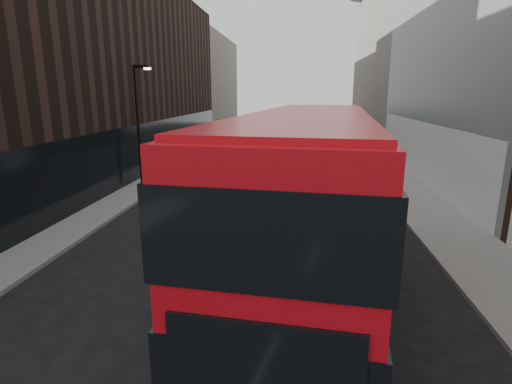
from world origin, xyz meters
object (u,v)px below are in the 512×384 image
(red_bus, at_px, (308,198))
(car_b, at_px, (289,168))
(street_lamp, at_px, (139,117))
(car_a, at_px, (337,175))
(car_c, at_px, (336,152))
(grey_bus, at_px, (323,125))

(red_bus, height_order, car_b, red_bus)
(street_lamp, distance_m, car_a, 12.35)
(car_b, bearing_deg, car_c, 68.55)
(car_c, bearing_deg, grey_bus, 90.89)
(car_a, bearing_deg, red_bus, -105.81)
(car_a, bearing_deg, car_c, 78.60)
(grey_bus, relative_size, car_a, 2.66)
(red_bus, relative_size, car_a, 2.82)
(car_a, height_order, car_c, car_a)
(street_lamp, xyz_separation_m, car_a, (11.86, 0.57, -3.40))
(car_a, distance_m, car_b, 4.20)
(street_lamp, height_order, car_c, street_lamp)
(car_a, xyz_separation_m, car_c, (0.86, 10.96, -0.17))
(red_bus, distance_m, grey_bus, 34.64)
(street_lamp, xyz_separation_m, red_bus, (9.77, -12.75, -1.34))
(car_a, bearing_deg, street_lamp, 175.86)
(street_lamp, distance_m, grey_bus, 25.06)
(red_bus, distance_m, car_a, 13.64)
(street_lamp, distance_m, car_c, 17.54)
(grey_bus, bearing_deg, red_bus, -86.07)
(red_bus, xyz_separation_m, car_c, (2.95, 24.28, -2.23))
(red_bus, height_order, car_c, red_bus)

